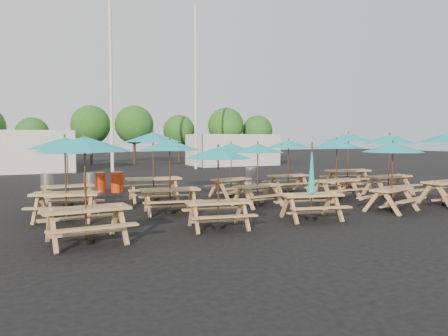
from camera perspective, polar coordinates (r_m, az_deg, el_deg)
name	(u,v)px	position (r m, az deg, el deg)	size (l,w,h in m)	color
ground	(241,200)	(16.11, 2.27, -4.24)	(120.00, 120.00, 0.00)	black
picnic_unit_0	(85,151)	(9.83, -17.75, 2.17)	(2.17, 2.17, 2.35)	tan
picnic_unit_1	(65,148)	(12.77, -20.07, 2.43)	(2.56, 2.56, 2.33)	tan
picnic_unit_2	(67,153)	(15.58, -19.82, 1.89)	(1.89, 1.89, 2.09)	tan
picnic_unit_3	(218,158)	(10.93, -0.76, 1.34)	(2.06, 2.06, 2.09)	tan
picnic_unit_4	(170,150)	(13.30, -7.10, 2.40)	(2.21, 2.21, 2.26)	tan
picnic_unit_5	(153,141)	(16.06, -9.25, 3.45)	(2.40, 2.40, 2.52)	tan
picnic_unit_6	(311,188)	(12.47, 11.36, -2.56)	(1.96, 1.79, 2.18)	tan
picnic_unit_7	(258,152)	(14.65, 4.44, 2.10)	(2.14, 2.14, 2.12)	tan
picnic_unit_8	(231,151)	(16.97, 0.94, 2.30)	(2.23, 2.23, 2.10)	tan
picnic_unit_9	(393,152)	(14.52, 21.18, 2.00)	(2.36, 2.36, 2.17)	tan
picnic_unit_10	(337,148)	(16.56, 14.52, 2.59)	(2.05, 2.05, 2.25)	tan
picnic_unit_11	(289,147)	(18.48, 8.43, 2.69)	(1.92, 1.92, 2.21)	tan
picnic_unit_13	(389,143)	(18.26, 20.80, 3.06)	(2.21, 2.21, 2.43)	tan
picnic_unit_14	(348,141)	(20.62, 15.93, 3.44)	(2.48, 2.48, 2.52)	tan
waste_bin_0	(48,184)	(19.10, -22.03, -1.94)	(0.54, 0.54, 0.86)	gray
waste_bin_1	(90,183)	(18.80, -17.04, -1.91)	(0.54, 0.54, 0.86)	gray
waste_bin_2	(99,183)	(18.99, -16.02, -1.83)	(0.54, 0.54, 0.86)	red
waste_bin_3	(117,182)	(18.95, -13.76, -1.81)	(0.54, 0.54, 0.86)	red
waste_bin_4	(251,176)	(21.23, 3.54, -1.09)	(0.54, 0.54, 0.86)	gray
mast_0	(111,79)	(28.89, -14.55, 11.19)	(0.20, 0.20, 12.00)	silver
mast_1	(196,87)	(32.61, -3.73, 10.46)	(0.20, 0.20, 12.00)	silver
event_tent_0	(9,152)	(32.17, -26.31, 1.94)	(8.00, 4.00, 2.80)	silver
event_tent_1	(232,150)	(36.97, 1.11, 2.40)	(7.00, 4.00, 2.60)	silver
tree_2	(32,134)	(37.82, -23.75, 4.11)	(2.59, 2.59, 3.93)	#382314
tree_3	(91,125)	(39.28, -17.02, 5.39)	(3.36, 3.36, 5.09)	#382314
tree_4	(134,125)	(39.52, -11.66, 5.55)	(3.41, 3.41, 5.17)	#382314
tree_5	(179,131)	(41.13, -5.89, 4.87)	(2.94, 2.94, 4.45)	#382314
tree_6	(226,126)	(41.02, 0.25, 5.52)	(3.38, 3.38, 5.13)	#382314
tree_7	(257,131)	(42.60, 4.37, 4.87)	(2.95, 2.95, 4.48)	#382314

